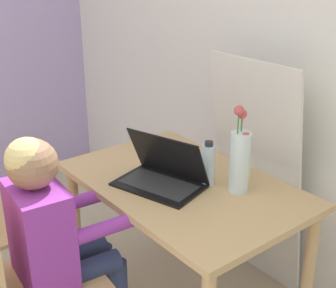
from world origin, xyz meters
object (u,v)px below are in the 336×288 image
flower_vase (240,159)px  water_bottle (208,164)px  chair_occupied (27,279)px  person_seated (54,229)px  laptop (162,173)px

flower_vase → water_bottle: size_ratio=1.91×
chair_occupied → flower_vase: bearing=-104.4°
person_seated → water_bottle: person_seated is taller
person_seated → flower_vase: (0.28, 0.69, 0.20)m
flower_vase → water_bottle: bearing=-155.2°
person_seated → laptop: 0.50m
chair_occupied → water_bottle: 0.84m
laptop → water_bottle: bearing=35.3°
chair_occupied → water_bottle: chair_occupied is taller
laptop → water_bottle: laptop is taller
laptop → water_bottle: (0.12, 0.15, 0.04)m
person_seated → laptop: person_seated is taller
person_seated → water_bottle: 0.67m
flower_vase → laptop: bearing=-139.3°
flower_vase → water_bottle: 0.15m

